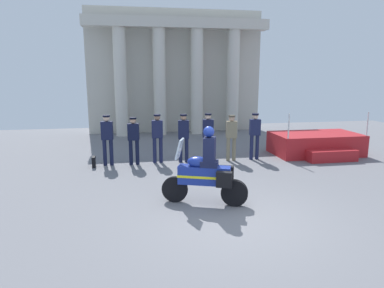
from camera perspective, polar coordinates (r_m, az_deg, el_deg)
ground_plane at (r=7.71m, az=7.25°, el=-12.19°), size 28.12×28.12×0.00m
colonnade_backdrop at (r=18.50m, az=-2.51°, el=12.25°), size 9.26×1.48×6.41m
reviewing_stand at (r=14.31m, az=19.79°, el=-0.07°), size 3.30×2.36×1.72m
officer_in_row_0 at (r=12.08m, az=-13.78°, el=1.30°), size 0.40×0.27×1.73m
officer_in_row_1 at (r=11.99m, az=-9.60°, el=1.16°), size 0.40×0.27×1.65m
officer_in_row_2 at (r=12.15m, az=-5.71°, el=1.60°), size 0.40×0.27×1.72m
officer_in_row_3 at (r=12.16m, az=-1.40°, el=1.64°), size 0.40×0.27×1.72m
officer_in_row_4 at (r=12.37m, az=2.65°, el=1.80°), size 0.40×0.27×1.72m
officer_in_row_5 at (r=12.46m, az=6.51°, el=1.63°), size 0.40×0.27×1.66m
officer_in_row_6 at (r=12.78m, az=10.31°, el=1.89°), size 0.40×0.27×1.70m
motorcycle_with_rider at (r=8.24m, az=2.52°, el=-4.67°), size 2.00×1.00×1.90m
briefcase_on_ground at (r=12.13m, az=-15.87°, el=-2.85°), size 0.10×0.32×0.36m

